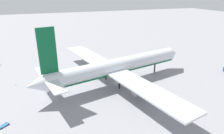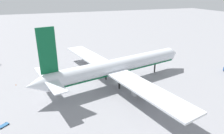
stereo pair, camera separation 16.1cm
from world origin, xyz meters
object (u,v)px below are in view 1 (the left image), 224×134
airliner (116,67)px  baggage_cart_1 (4,125)px  traffic_cone_0 (16,85)px  traffic_cone_3 (53,62)px

airliner → baggage_cart_1: 45.05m
airliner → baggage_cart_1: (-41.59, -15.79, -7.13)m
traffic_cone_0 → airliner: bearing=-17.3°
traffic_cone_0 → baggage_cart_1: bearing=-92.7°
traffic_cone_0 → traffic_cone_3: 29.39m
baggage_cart_1 → traffic_cone_0: size_ratio=5.87×
airliner → traffic_cone_3: airliner is taller
traffic_cone_0 → traffic_cone_3: (17.14, 23.87, 0.00)m
baggage_cart_1 → traffic_cone_0: traffic_cone_0 is taller
traffic_cone_3 → baggage_cart_1: bearing=-109.5°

